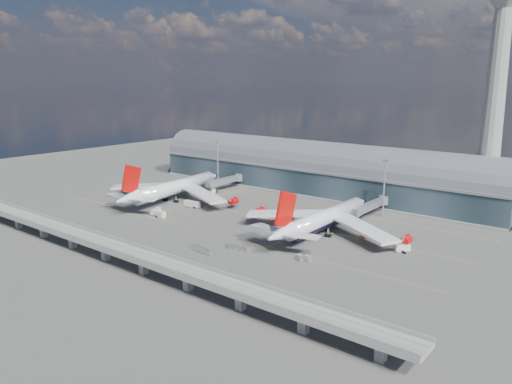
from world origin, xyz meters
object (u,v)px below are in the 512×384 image
Objects in this scene: service_truck_2 at (192,204)px; cargo_train_1 at (238,247)px; floodlight_mast_left at (218,163)px; service_truck_0 at (156,211)px; control_tower at (495,99)px; airliner_right at (324,219)px; service_truck_1 at (161,215)px; cargo_train_2 at (304,258)px; service_truck_5 at (212,190)px; service_truck_3 at (402,248)px; airliner_left at (173,188)px; cargo_train_0 at (202,250)px; service_truck_4 at (324,225)px; floodlight_mast_right at (384,187)px.

cargo_train_1 is (56.72, -32.57, -0.72)m from service_truck_2.
floodlight_mast_left is 4.03× the size of service_truck_0.
control_tower reaches higher than floodlight_mast_left.
service_truck_0 is at bearing -164.80° from airliner_right.
cargo_train_2 is at bearing -90.38° from service_truck_1.
service_truck_2 is 1.47× the size of service_truck_5.
service_truck_3 is (101.34, 24.09, -0.12)m from service_truck_1.
airliner_left is 13.40× the size of service_truck_5.
airliner_right is 12.97× the size of service_truck_3.
airliner_right reaches higher than cargo_train_0.
cargo_train_2 reaches higher than cargo_train_1.
service_truck_0 reaches higher than cargo_train_1.
service_truck_1 is 21.80m from service_truck_2.
airliner_left is 13.47× the size of service_truck_4.
floodlight_mast_left is 124.65m from cargo_train_2.
cargo_train_1 is 25.34m from cargo_train_2.
service_truck_1 is 0.92× the size of service_truck_3.
service_truck_3 reaches higher than cargo_train_0.
service_truck_1 is (24.14, -63.39, -12.16)m from floodlight_mast_left.
service_truck_0 is 1.14× the size of service_truck_3.
cargo_train_0 is at bearing -116.73° from airliner_right.
service_truck_1 is 79.17m from cargo_train_2.
cargo_train_0 is at bearing 132.14° from cargo_train_2.
service_truck_4 is (89.28, -32.49, -12.10)m from floodlight_mast_left.
service_truck_5 is at bearing 162.06° from airliner_right.
airliner_right reaches higher than service_truck_2.
service_truck_1 is 0.90× the size of service_truck_5.
airliner_left reaches higher than service_truck_3.
service_truck_4 reaches higher than service_truck_5.
control_tower is at bearing -1.81° from cargo_train_2.
airliner_left is at bearing -82.58° from floodlight_mast_left.
control_tower is 84.54m from service_truck_3.
airliner_right is at bearing -76.47° from service_truck_5.
service_truck_5 is (-81.51, 19.52, -0.19)m from service_truck_4.
cargo_train_2 is (78.97, -5.50, -0.48)m from service_truck_1.
cargo_train_0 is at bearing -110.90° from service_truck_1.
floodlight_mast_left is 100.00m from floodlight_mast_right.
service_truck_3 is at bearing -57.04° from floodlight_mast_right.
airliner_left is 31.56m from service_truck_1.
floodlight_mast_left is 4.51× the size of service_truck_4.
service_truck_3 is 0.57× the size of cargo_train_1.
cargo_train_0 is 36.10m from cargo_train_2.
airliner_left reaches higher than service_truck_4.
floodlight_mast_left is 4.59× the size of service_truck_3.
service_truck_3 is at bearing -8.64° from airliner_left.
cargo_train_1 is (-10.92, -41.81, -0.70)m from service_truck_4.
service_truck_0 reaches higher than cargo_train_2.
cargo_train_0 is (-29.41, -84.56, -12.74)m from floodlight_mast_right.
service_truck_1 is at bearing -131.54° from service_truck_5.
service_truck_0 is (17.53, -60.64, -12.33)m from floodlight_mast_left.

